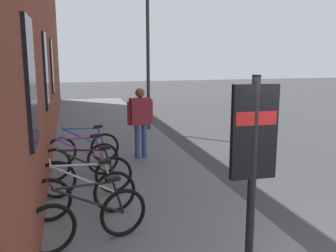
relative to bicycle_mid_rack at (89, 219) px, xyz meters
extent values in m
plane|color=#38383A|center=(3.97, -3.84, -0.51)|extent=(60.00, 60.00, 0.00)
cube|color=slate|center=(5.97, -1.09, -0.45)|extent=(24.00, 3.50, 0.12)
cube|color=brown|center=(6.97, 0.96, 3.74)|extent=(22.00, 0.60, 8.50)
cube|color=black|center=(-0.03, 0.64, 1.89)|extent=(0.90, 0.06, 1.60)
cube|color=black|center=(3.47, 0.64, 1.89)|extent=(0.90, 0.06, 1.60)
cube|color=black|center=(6.97, 0.64, 1.89)|extent=(0.90, 0.06, 1.60)
torus|color=black|center=(-0.15, 0.51, -0.03)|extent=(0.26, 0.71, 0.72)
torus|color=black|center=(0.14, -0.50, -0.03)|extent=(0.26, 0.71, 0.72)
cylinder|color=black|center=(0.00, -0.02, 0.25)|extent=(0.31, 0.99, 0.58)
cylinder|color=black|center=(-0.02, 0.06, 0.50)|extent=(0.27, 0.83, 0.09)
cylinder|color=black|center=(0.12, -0.42, 0.22)|extent=(0.09, 0.19, 0.51)
cube|color=black|center=(0.10, -0.35, 0.51)|extent=(0.15, 0.22, 0.06)
cylinder|color=black|center=(-0.13, 0.47, 0.57)|extent=(0.47, 0.16, 0.02)
torus|color=black|center=(0.92, 0.57, -0.03)|extent=(0.12, 0.72, 0.72)
torus|color=black|center=(1.01, -0.48, -0.03)|extent=(0.12, 0.72, 0.72)
cylinder|color=silver|center=(0.97, 0.02, 0.25)|extent=(0.13, 1.02, 0.58)
cylinder|color=silver|center=(0.96, 0.10, 0.50)|extent=(0.11, 0.85, 0.09)
cylinder|color=silver|center=(1.01, -0.40, 0.22)|extent=(0.05, 0.19, 0.51)
cube|color=black|center=(1.00, -0.33, 0.51)|extent=(0.12, 0.21, 0.06)
cylinder|color=silver|center=(0.93, 0.52, 0.57)|extent=(0.48, 0.07, 0.02)
torus|color=black|center=(1.91, 0.48, -0.03)|extent=(0.08, 0.72, 0.72)
torus|color=black|center=(1.94, -0.57, -0.03)|extent=(0.08, 0.72, 0.72)
cylinder|color=black|center=(1.92, -0.07, 0.25)|extent=(0.06, 1.02, 0.58)
cylinder|color=black|center=(1.92, 0.00, 0.50)|extent=(0.06, 0.85, 0.09)
cylinder|color=black|center=(1.93, -0.50, 0.22)|extent=(0.04, 0.19, 0.51)
cube|color=black|center=(1.93, -0.42, 0.51)|extent=(0.10, 0.20, 0.06)
cylinder|color=black|center=(1.91, 0.43, 0.57)|extent=(0.48, 0.04, 0.02)
torus|color=black|center=(2.88, 0.55, -0.03)|extent=(0.20, 0.72, 0.72)
torus|color=black|center=(3.09, -0.47, -0.03)|extent=(0.20, 0.72, 0.72)
cylinder|color=#8C338C|center=(2.99, 0.02, 0.25)|extent=(0.24, 1.00, 0.58)
cylinder|color=#8C338C|center=(2.98, 0.09, 0.50)|extent=(0.21, 0.84, 0.09)
cylinder|color=#8C338C|center=(3.08, -0.40, 0.22)|extent=(0.07, 0.19, 0.51)
cube|color=black|center=(3.06, -0.33, 0.51)|extent=(0.14, 0.22, 0.06)
cylinder|color=#8C338C|center=(2.89, 0.50, 0.57)|extent=(0.47, 0.12, 0.02)
torus|color=black|center=(3.96, 0.42, -0.03)|extent=(0.17, 0.72, 0.72)
torus|color=black|center=(4.12, -0.61, -0.03)|extent=(0.17, 0.72, 0.72)
cylinder|color=#1E4CA5|center=(4.04, -0.12, 0.25)|extent=(0.19, 1.01, 0.58)
cylinder|color=#1E4CA5|center=(4.03, -0.05, 0.50)|extent=(0.16, 0.85, 0.09)
cylinder|color=#1E4CA5|center=(4.11, -0.54, 0.22)|extent=(0.06, 0.19, 0.51)
cube|color=black|center=(4.10, -0.47, 0.51)|extent=(0.13, 0.21, 0.06)
cylinder|color=#1E4CA5|center=(3.97, 0.37, 0.57)|extent=(0.48, 0.10, 0.02)
cylinder|color=black|center=(-1.17, -1.83, 0.81)|extent=(0.10, 0.10, 2.40)
cube|color=black|center=(-1.17, -1.83, 1.36)|extent=(0.10, 0.55, 1.10)
cube|color=red|center=(-1.17, -1.83, 1.53)|extent=(0.11, 0.50, 0.16)
cylinder|color=#334C8C|center=(4.24, -1.63, 0.05)|extent=(0.13, 0.13, 0.89)
cylinder|color=#334C8C|center=(4.22, -1.45, 0.05)|extent=(0.13, 0.13, 0.89)
cube|color=maroon|center=(4.23, -1.54, 0.83)|extent=(0.32, 0.54, 0.66)
sphere|color=brown|center=(4.23, -1.54, 1.29)|extent=(0.24, 0.24, 0.24)
cylinder|color=maroon|center=(4.27, -1.83, 0.78)|extent=(0.10, 0.10, 0.59)
cylinder|color=maroon|center=(4.20, -1.26, 0.78)|extent=(0.10, 0.10, 0.59)
cylinder|color=#333338|center=(7.93, -2.54, 2.26)|extent=(0.12, 0.12, 5.30)
camera|label=1|loc=(-4.92, 0.19, 2.23)|focal=39.74mm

